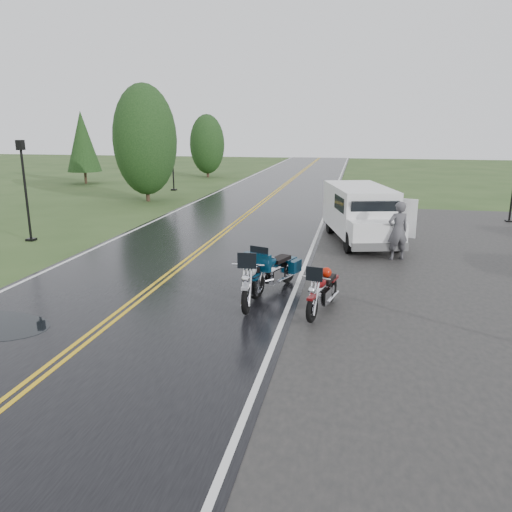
{
  "coord_description": "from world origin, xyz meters",
  "views": [
    {
      "loc": [
        5.3,
        -10.29,
        4.28
      ],
      "look_at": [
        2.8,
        2.0,
        1.0
      ],
      "focal_mm": 35.0,
      "sensor_mm": 36.0,
      "label": 1
    }
  ],
  "objects": [
    {
      "name": "ground",
      "position": [
        0.0,
        0.0,
        0.0
      ],
      "size": [
        120.0,
        120.0,
        0.0
      ],
      "primitive_type": "plane",
      "color": "#2D471E",
      "rests_on": "ground"
    },
    {
      "name": "road",
      "position": [
        0.0,
        10.0,
        0.02
      ],
      "size": [
        8.0,
        100.0,
        0.04
      ],
      "primitive_type": "cube",
      "color": "black",
      "rests_on": "ground"
    },
    {
      "name": "motorcycle_red",
      "position": [
        4.45,
        0.07,
        0.62
      ],
      "size": [
        1.2,
        2.2,
        1.23
      ],
      "primitive_type": null,
      "rotation": [
        0.0,
        0.0,
        -0.22
      ],
      "color": "#5C0A0C",
      "rests_on": "ground"
    },
    {
      "name": "motorcycle_teal",
      "position": [
        2.94,
        1.36,
        0.67
      ],
      "size": [
        1.57,
        2.41,
        1.34
      ],
      "primitive_type": null,
      "rotation": [
        0.0,
        0.0,
        -0.36
      ],
      "color": "#052439",
      "rests_on": "ground"
    },
    {
      "name": "motorcycle_silver",
      "position": [
        2.92,
        0.26,
        0.71
      ],
      "size": [
        0.97,
        2.43,
        1.42
      ],
      "primitive_type": null,
      "rotation": [
        0.0,
        0.0,
        0.04
      ],
      "color": "#9E9FA5",
      "rests_on": "ground"
    },
    {
      "name": "van_white",
      "position": [
        5.11,
        6.72,
        1.06
      ],
      "size": [
        3.3,
        5.73,
        2.12
      ],
      "primitive_type": null,
      "rotation": [
        0.0,
        0.0,
        0.25
      ],
      "color": "white",
      "rests_on": "ground"
    },
    {
      "name": "person_at_van",
      "position": [
        6.66,
        6.14,
        0.96
      ],
      "size": [
        0.82,
        0.69,
        1.92
      ],
      "primitive_type": "imported",
      "rotation": [
        0.0,
        0.0,
        3.54
      ],
      "color": "#4C4B50",
      "rests_on": "ground"
    },
    {
      "name": "lamp_post_near_left",
      "position": [
        -6.91,
        6.32,
        1.91
      ],
      "size": [
        0.33,
        0.33,
        3.83
      ],
      "primitive_type": null,
      "color": "black",
      "rests_on": "ground"
    },
    {
      "name": "lamp_post_far_left",
      "position": [
        -7.02,
        22.05,
        2.12
      ],
      "size": [
        0.36,
        0.36,
        4.23
      ],
      "primitive_type": null,
      "color": "black",
      "rests_on": "ground"
    },
    {
      "name": "tree_left_mid",
      "position": [
        -6.69,
        16.94,
        2.83
      ],
      "size": [
        3.62,
        3.62,
        5.66
      ],
      "primitive_type": null,
      "color": "#1E3D19",
      "rests_on": "ground"
    },
    {
      "name": "tree_left_far",
      "position": [
        -7.35,
        31.17,
        2.24
      ],
      "size": [
        2.92,
        2.92,
        4.49
      ],
      "primitive_type": null,
      "color": "#1E3D19",
      "rests_on": "ground"
    },
    {
      "name": "pine_left_far",
      "position": [
        -15.12,
        24.71,
        2.62
      ],
      "size": [
        2.52,
        2.52,
        5.25
      ],
      "primitive_type": null,
      "color": "#1E3D19",
      "rests_on": "ground"
    }
  ]
}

